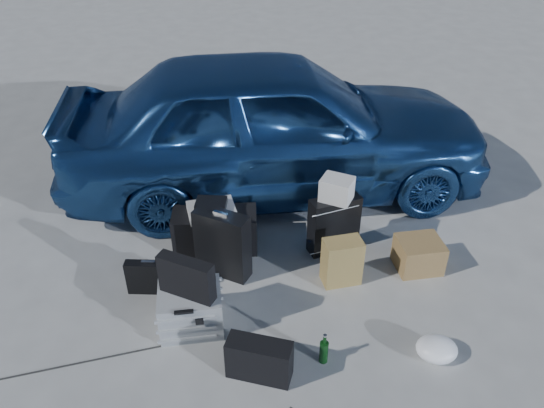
{
  "coord_description": "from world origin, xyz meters",
  "views": [
    {
      "loc": [
        0.22,
        -2.94,
        3.13
      ],
      "look_at": [
        0.06,
        0.85,
        0.58
      ],
      "focal_mm": 35.0,
      "sensor_mm": 36.0,
      "label": 1
    }
  ],
  "objects_px": {
    "car": "(275,124)",
    "green_bottle": "(324,349)",
    "suitcase_right": "(334,224)",
    "cardboard_box": "(419,254)",
    "duffel_bag": "(215,230)",
    "briefcase": "(151,277)",
    "suitcase_left": "(223,244)",
    "pelican_case": "(191,309)"
  },
  "relations": [
    {
      "from": "suitcase_left",
      "to": "suitcase_right",
      "type": "xyz_separation_m",
      "value": [
        0.98,
        0.38,
        -0.03
      ]
    },
    {
      "from": "duffel_bag",
      "to": "cardboard_box",
      "type": "relative_size",
      "value": 2.02
    },
    {
      "from": "pelican_case",
      "to": "duffel_bag",
      "type": "xyz_separation_m",
      "value": [
        0.06,
        1.0,
        0.02
      ]
    },
    {
      "from": "suitcase_right",
      "to": "cardboard_box",
      "type": "distance_m",
      "value": 0.79
    },
    {
      "from": "pelican_case",
      "to": "cardboard_box",
      "type": "xyz_separation_m",
      "value": [
        1.9,
        0.79,
        -0.03
      ]
    },
    {
      "from": "pelican_case",
      "to": "briefcase",
      "type": "bearing_deg",
      "value": 126.91
    },
    {
      "from": "pelican_case",
      "to": "cardboard_box",
      "type": "height_order",
      "value": "pelican_case"
    },
    {
      "from": "pelican_case",
      "to": "suitcase_right",
      "type": "relative_size",
      "value": 0.86
    },
    {
      "from": "briefcase",
      "to": "duffel_bag",
      "type": "distance_m",
      "value": 0.78
    },
    {
      "from": "suitcase_right",
      "to": "duffel_bag",
      "type": "bearing_deg",
      "value": 156.7
    },
    {
      "from": "suitcase_right",
      "to": "green_bottle",
      "type": "height_order",
      "value": "suitcase_right"
    },
    {
      "from": "briefcase",
      "to": "green_bottle",
      "type": "relative_size",
      "value": 1.54
    },
    {
      "from": "cardboard_box",
      "to": "briefcase",
      "type": "bearing_deg",
      "value": -169.77
    },
    {
      "from": "briefcase",
      "to": "suitcase_left",
      "type": "bearing_deg",
      "value": 24.98
    },
    {
      "from": "car",
      "to": "pelican_case",
      "type": "relative_size",
      "value": 9.24
    },
    {
      "from": "pelican_case",
      "to": "duffel_bag",
      "type": "height_order",
      "value": "duffel_bag"
    },
    {
      "from": "suitcase_left",
      "to": "cardboard_box",
      "type": "relative_size",
      "value": 1.63
    },
    {
      "from": "suitcase_right",
      "to": "duffel_bag",
      "type": "height_order",
      "value": "suitcase_right"
    },
    {
      "from": "car",
      "to": "pelican_case",
      "type": "height_order",
      "value": "car"
    },
    {
      "from": "suitcase_right",
      "to": "green_bottle",
      "type": "distance_m",
      "value": 1.34
    },
    {
      "from": "duffel_bag",
      "to": "suitcase_left",
      "type": "bearing_deg",
      "value": -76.44
    },
    {
      "from": "suitcase_right",
      "to": "cardboard_box",
      "type": "relative_size",
      "value": 1.46
    },
    {
      "from": "pelican_case",
      "to": "suitcase_right",
      "type": "xyz_separation_m",
      "value": [
        1.15,
        1.02,
        0.1
      ]
    },
    {
      "from": "cardboard_box",
      "to": "car",
      "type": "bearing_deg",
      "value": 134.62
    },
    {
      "from": "car",
      "to": "suitcase_right",
      "type": "height_order",
      "value": "car"
    },
    {
      "from": "briefcase",
      "to": "cardboard_box",
      "type": "relative_size",
      "value": 1.05
    },
    {
      "from": "duffel_bag",
      "to": "green_bottle",
      "type": "distance_m",
      "value": 1.62
    },
    {
      "from": "suitcase_left",
      "to": "pelican_case",
      "type": "bearing_deg",
      "value": -81.88
    },
    {
      "from": "car",
      "to": "green_bottle",
      "type": "bearing_deg",
      "value": -179.37
    },
    {
      "from": "car",
      "to": "duffel_bag",
      "type": "distance_m",
      "value": 1.36
    },
    {
      "from": "cardboard_box",
      "to": "suitcase_left",
      "type": "bearing_deg",
      "value": -175.4
    },
    {
      "from": "suitcase_right",
      "to": "cardboard_box",
      "type": "height_order",
      "value": "suitcase_right"
    },
    {
      "from": "suitcase_left",
      "to": "duffel_bag",
      "type": "distance_m",
      "value": 0.39
    },
    {
      "from": "car",
      "to": "cardboard_box",
      "type": "xyz_separation_m",
      "value": [
        1.33,
        -1.34,
        -0.61
      ]
    },
    {
      "from": "pelican_case",
      "to": "green_bottle",
      "type": "xyz_separation_m",
      "value": [
        1.02,
        -0.31,
        -0.04
      ]
    },
    {
      "from": "green_bottle",
      "to": "car",
      "type": "bearing_deg",
      "value": 100.41
    },
    {
      "from": "car",
      "to": "duffel_bag",
      "type": "xyz_separation_m",
      "value": [
        -0.51,
        -1.13,
        -0.56
      ]
    },
    {
      "from": "suitcase_right",
      "to": "briefcase",
      "type": "bearing_deg",
      "value": 178.16
    },
    {
      "from": "suitcase_left",
      "to": "cardboard_box",
      "type": "distance_m",
      "value": 1.73
    },
    {
      "from": "briefcase",
      "to": "suitcase_left",
      "type": "height_order",
      "value": "suitcase_left"
    },
    {
      "from": "briefcase",
      "to": "suitcase_left",
      "type": "distance_m",
      "value": 0.66
    },
    {
      "from": "cardboard_box",
      "to": "green_bottle",
      "type": "relative_size",
      "value": 1.47
    }
  ]
}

